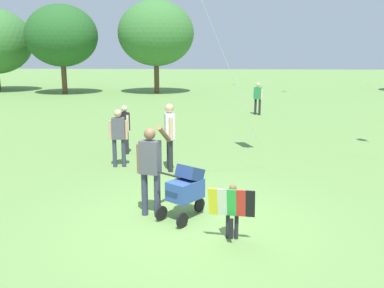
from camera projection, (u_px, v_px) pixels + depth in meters
The scene contains 9 objects.
ground_plane at pixel (189, 223), 7.93m from camera, with size 120.00×120.00×0.00m, color #668E47.
treeline_distant at pixel (62, 37), 30.87m from camera, with size 41.16×6.45×6.42m.
child_with_butterfly_kite at pixel (232, 206), 7.10m from camera, with size 0.77×0.40×0.95m.
person_adult_flyer at pixel (150, 164), 8.05m from camera, with size 0.64×0.52×1.79m.
stroller at pixel (186, 187), 8.04m from camera, with size 0.91×1.04×1.03m.
person_red_shirt at pixel (118, 133), 11.48m from camera, with size 0.50×0.25×1.57m.
person_sitting_far at pixel (170, 132), 11.11m from camera, with size 0.32×0.55×1.76m.
person_kid_running at pixel (258, 96), 20.62m from camera, with size 0.41×0.37×1.55m.
person_back_turned at pixel (125, 125), 12.99m from camera, with size 0.34×0.40×1.47m.
Camera 1 is at (0.45, -7.41, 3.14)m, focal length 40.32 mm.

